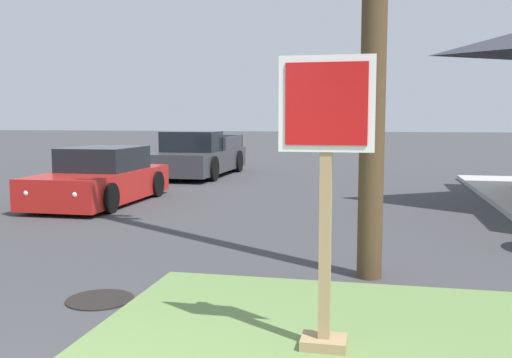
% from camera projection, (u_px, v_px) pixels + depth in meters
% --- Properties ---
extents(stop_sign, '(0.73, 0.28, 2.29)m').
position_uv_depth(stop_sign, '(325.00, 209.00, 4.40)').
color(stop_sign, '#A3845B').
rests_on(stop_sign, grass_corner_patch).
extents(manhole_cover, '(0.70, 0.70, 0.02)m').
position_uv_depth(manhole_cover, '(100.00, 300.00, 5.95)').
color(manhole_cover, black).
rests_on(manhole_cover, ground).
extents(parked_sedan_red, '(1.84, 4.09, 1.25)m').
position_uv_depth(parked_sedan_red, '(101.00, 179.00, 12.78)').
color(parked_sedan_red, red).
rests_on(parked_sedan_red, ground).
extents(pickup_truck_charcoal, '(2.11, 5.17, 1.48)m').
position_uv_depth(pickup_truck_charcoal, '(198.00, 157.00, 18.80)').
color(pickup_truck_charcoal, '#38383D').
rests_on(pickup_truck_charcoal, ground).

